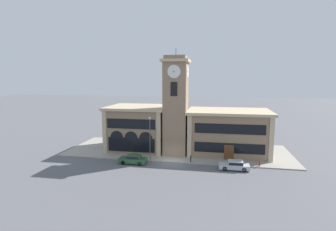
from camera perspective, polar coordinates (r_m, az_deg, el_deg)
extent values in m
plane|color=#56565B|center=(41.02, 0.60, -10.26)|extent=(300.00, 300.00, 0.00)
cube|color=gray|center=(47.49, 2.07, -7.61)|extent=(38.87, 13.76, 0.15)
cube|color=#897056|center=(43.90, 1.69, 1.34)|extent=(3.80, 3.80, 15.53)
cube|color=tan|center=(43.70, 1.74, 11.81)|extent=(4.50, 4.50, 0.45)
cube|color=#897056|center=(43.74, 1.74, 12.49)|extent=(3.50, 3.50, 0.60)
cylinder|color=#4C4C51|center=(43.82, 1.75, 13.67)|extent=(0.10, 0.10, 1.20)
cylinder|color=silver|center=(41.70, 1.30, 9.56)|extent=(2.09, 0.10, 2.09)
cylinder|color=black|center=(41.63, 1.29, 9.56)|extent=(0.17, 0.04, 0.17)
cylinder|color=silver|center=(43.36, 4.31, 9.48)|extent=(0.10, 2.09, 2.09)
cylinder|color=black|center=(43.35, 4.40, 9.48)|extent=(0.04, 0.17, 0.17)
cube|color=black|center=(41.72, 1.29, 5.79)|extent=(1.06, 0.10, 2.20)
cube|color=#897056|center=(48.63, -6.36, -2.85)|extent=(10.17, 8.94, 7.47)
cube|color=tan|center=(48.05, -6.44, 1.79)|extent=(10.87, 9.64, 0.45)
cube|color=tan|center=(46.13, -13.67, -3.63)|extent=(0.70, 0.16, 7.47)
cube|color=tan|center=(43.14, -2.09, -4.20)|extent=(0.70, 0.16, 7.47)
cube|color=black|center=(44.12, -8.11, -1.83)|extent=(8.34, 0.10, 1.64)
cube|color=black|center=(44.87, -8.02, -6.35)|extent=(8.14, 0.10, 2.39)
cylinder|color=black|center=(45.45, -11.10, -4.69)|extent=(2.24, 0.06, 2.24)
cylinder|color=black|center=(44.58, -8.05, -4.86)|extent=(2.24, 0.06, 2.24)
cylinder|color=black|center=(43.84, -4.89, -5.03)|extent=(2.24, 0.06, 2.24)
cube|color=#897056|center=(46.62, 12.97, -3.73)|extent=(13.24, 8.94, 7.07)
cube|color=tan|center=(46.02, 13.11, 0.86)|extent=(13.94, 9.64, 0.45)
cube|color=tan|center=(42.37, 4.67, -4.73)|extent=(0.70, 0.16, 7.07)
cube|color=tan|center=(42.96, 21.61, -5.10)|extent=(0.70, 0.16, 7.07)
cube|color=black|center=(41.90, 13.26, -2.89)|extent=(10.85, 0.10, 1.56)
cube|color=#5B3319|center=(42.77, 13.10, -7.92)|extent=(1.50, 0.12, 2.55)
cube|color=black|center=(42.58, 13.13, -6.93)|extent=(10.85, 0.10, 1.58)
cube|color=#285633|center=(40.97, -7.63, -9.61)|extent=(4.23, 1.89, 0.67)
cube|color=#285633|center=(40.75, -7.42, -8.84)|extent=(2.04, 1.67, 0.50)
cube|color=black|center=(40.75, -7.42, -8.84)|extent=(1.96, 1.70, 0.37)
cylinder|color=black|center=(40.71, -9.74, -10.06)|extent=(0.64, 0.23, 0.63)
cylinder|color=black|center=(42.14, -9.01, -9.41)|extent=(0.64, 0.23, 0.63)
cylinder|color=black|center=(39.95, -6.16, -10.34)|extent=(0.64, 0.23, 0.63)
cylinder|color=black|center=(41.41, -5.55, -9.66)|extent=(0.64, 0.23, 0.63)
cube|color=#B2B7C1|center=(39.12, 14.19, -10.67)|extent=(4.29, 1.83, 0.61)
cube|color=#B2B7C1|center=(38.96, 14.47, -9.89)|extent=(2.07, 1.61, 0.52)
cube|color=black|center=(38.96, 14.47, -9.89)|extent=(1.99, 1.64, 0.39)
cylinder|color=black|center=(38.36, 12.27, -11.23)|extent=(0.69, 0.23, 0.68)
cylinder|color=black|center=(39.80, 12.17, -10.51)|extent=(0.69, 0.23, 0.68)
cylinder|color=black|center=(38.58, 16.26, -11.25)|extent=(0.69, 0.23, 0.68)
cylinder|color=black|center=(40.02, 16.01, -10.54)|extent=(0.69, 0.23, 0.68)
cylinder|color=#4C4C51|center=(41.24, -3.95, -5.29)|extent=(0.12, 0.12, 6.48)
sphere|color=silver|center=(40.59, -3.99, -0.59)|extent=(0.36, 0.36, 0.36)
cylinder|color=black|center=(40.92, 4.96, -9.45)|extent=(0.18, 0.18, 0.90)
sphere|color=black|center=(40.77, 4.97, -8.74)|extent=(0.16, 0.16, 0.16)
cylinder|color=red|center=(41.19, 19.30, -9.92)|extent=(0.22, 0.22, 0.70)
sphere|color=red|center=(41.06, 19.33, -9.35)|extent=(0.19, 0.19, 0.19)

